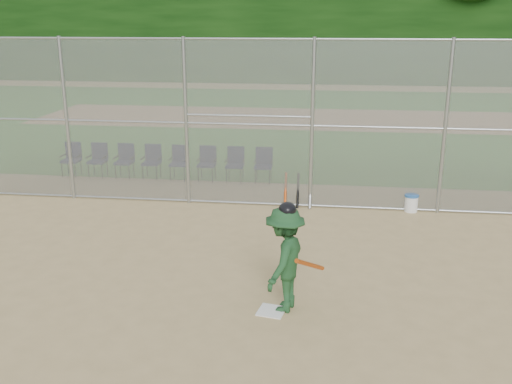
# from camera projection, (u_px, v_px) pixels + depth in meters

# --- Properties ---
(ground) EXTENTS (100.00, 100.00, 0.00)m
(ground) POSITION_uv_depth(u_px,v_px,m) (237.00, 302.00, 9.20)
(ground) COLOR tan
(ground) RESTS_ON ground
(grass_strip) EXTENTS (100.00, 100.00, 0.00)m
(grass_strip) POSITION_uv_depth(u_px,v_px,m) (298.00, 118.00, 26.29)
(grass_strip) COLOR #28641E
(grass_strip) RESTS_ON ground
(dirt_patch_far) EXTENTS (24.00, 24.00, 0.00)m
(dirt_patch_far) POSITION_uv_depth(u_px,v_px,m) (298.00, 118.00, 26.29)
(dirt_patch_far) COLOR tan
(dirt_patch_far) RESTS_ON ground
(backstop_fence) EXTENTS (16.09, 0.09, 4.00)m
(backstop_fence) POSITION_uv_depth(u_px,v_px,m) (269.00, 122.00, 13.35)
(backstop_fence) COLOR gray
(backstop_fence) RESTS_ON ground
(home_plate) EXTENTS (0.47, 0.47, 0.02)m
(home_plate) POSITION_uv_depth(u_px,v_px,m) (271.00, 311.00, 8.88)
(home_plate) COLOR white
(home_plate) RESTS_ON ground
(batter_at_plate) EXTENTS (1.06, 1.37, 1.77)m
(batter_at_plate) POSITION_uv_depth(u_px,v_px,m) (285.00, 258.00, 8.73)
(batter_at_plate) COLOR #1B4523
(batter_at_plate) RESTS_ON ground
(water_cooler) EXTENTS (0.33, 0.33, 0.41)m
(water_cooler) POSITION_uv_depth(u_px,v_px,m) (411.00, 203.00, 13.48)
(water_cooler) COLOR white
(water_cooler) RESTS_ON ground
(spare_bats) EXTENTS (0.66, 0.36, 0.83)m
(spare_bats) POSITION_uv_depth(u_px,v_px,m) (298.00, 190.00, 13.76)
(spare_bats) COLOR #D84C14
(spare_bats) RESTS_ON ground
(chair_0) EXTENTS (0.54, 0.52, 0.96)m
(chair_0) POSITION_uv_depth(u_px,v_px,m) (71.00, 160.00, 16.47)
(chair_0) COLOR #0F163A
(chair_0) RESTS_ON ground
(chair_1) EXTENTS (0.54, 0.52, 0.96)m
(chair_1) POSITION_uv_depth(u_px,v_px,m) (97.00, 161.00, 16.38)
(chair_1) COLOR #0F163A
(chair_1) RESTS_ON ground
(chair_2) EXTENTS (0.54, 0.52, 0.96)m
(chair_2) POSITION_uv_depth(u_px,v_px,m) (124.00, 161.00, 16.28)
(chair_2) COLOR #0F163A
(chair_2) RESTS_ON ground
(chair_3) EXTENTS (0.54, 0.52, 0.96)m
(chair_3) POSITION_uv_depth(u_px,v_px,m) (151.00, 162.00, 16.19)
(chair_3) COLOR #0F163A
(chair_3) RESTS_ON ground
(chair_4) EXTENTS (0.54, 0.52, 0.96)m
(chair_4) POSITION_uv_depth(u_px,v_px,m) (179.00, 163.00, 16.09)
(chair_4) COLOR #0F163A
(chair_4) RESTS_ON ground
(chair_5) EXTENTS (0.54, 0.52, 0.96)m
(chair_5) POSITION_uv_depth(u_px,v_px,m) (207.00, 164.00, 15.99)
(chair_5) COLOR #0F163A
(chair_5) RESTS_ON ground
(chair_6) EXTENTS (0.54, 0.52, 0.96)m
(chair_6) POSITION_uv_depth(u_px,v_px,m) (235.00, 165.00, 15.90)
(chair_6) COLOR #0F163A
(chair_6) RESTS_ON ground
(chair_7) EXTENTS (0.54, 0.52, 0.96)m
(chair_7) POSITION_uv_depth(u_px,v_px,m) (263.00, 166.00, 15.80)
(chair_7) COLOR #0F163A
(chair_7) RESTS_ON ground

